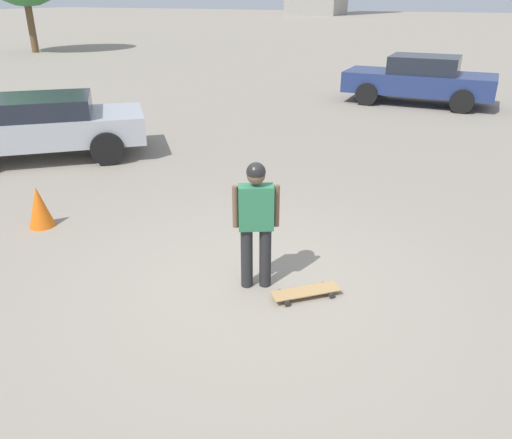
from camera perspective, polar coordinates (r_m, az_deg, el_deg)
The scene contains 6 objects.
ground_plane at distance 6.31m, azimuth 0.00°, elevation -7.48°, with size 220.00×220.00×0.00m, color gray.
person at distance 5.87m, azimuth 0.00°, elevation 0.24°, with size 0.37×0.50×1.60m.
skateboard at distance 6.08m, azimuth 5.71°, elevation -8.21°, with size 0.73×0.77×0.08m.
car_parked_near at distance 12.01m, azimuth -23.27°, elevation 9.90°, with size 4.24×4.51×1.34m.
car_parked_far at distance 17.71m, azimuth 18.20°, elevation 15.01°, with size 2.10×4.72×1.54m.
traffic_cone at distance 8.41m, azimuth -23.53°, elevation 1.34°, with size 0.39×0.39×0.66m.
Camera 1 is at (-4.85, -2.28, 3.33)m, focal length 35.00 mm.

